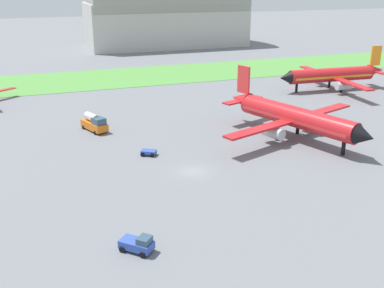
{
  "coord_description": "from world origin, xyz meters",
  "views": [
    {
      "loc": [
        -21.76,
        -59.97,
        27.84
      ],
      "look_at": [
        1.2,
        3.82,
        3.0
      ],
      "focal_mm": 42.79,
      "sensor_mm": 36.0,
      "label": 1
    }
  ],
  "objects": [
    {
      "name": "airplane_midfield_jet",
      "position": [
        22.19,
        8.19,
        4.13
      ],
      "size": [
        31.37,
        31.1,
        11.47
      ],
      "rotation": [
        0.0,
        0.0,
        5.05
      ],
      "color": "red",
      "rests_on": "ground_plane"
    },
    {
      "name": "baggage_cart_near_gate",
      "position": [
        -4.63,
        8.8,
        0.57
      ],
      "size": [
        2.94,
        2.73,
        0.9
      ],
      "rotation": [
        0.0,
        0.0,
        2.6
      ],
      "color": "#334FB2",
      "rests_on": "ground_plane"
    },
    {
      "name": "ground_plane",
      "position": [
        0.0,
        0.0,
        0.0
      ],
      "size": [
        600.0,
        600.0,
        0.0
      ],
      "primitive_type": "plane",
      "color": "slate"
    },
    {
      "name": "pushback_tug_by_runway",
      "position": [
        -12.89,
        -18.19,
        0.91
      ],
      "size": [
        3.84,
        3.8,
        1.95
      ],
      "rotation": [
        0.0,
        0.0,
        5.51
      ],
      "color": "#334FB2",
      "rests_on": "ground_plane"
    },
    {
      "name": "fuel_truck_midfield",
      "position": [
        -11.08,
        24.86,
        1.58
      ],
      "size": [
        4.59,
        6.93,
        3.29
      ],
      "rotation": [
        0.0,
        0.0,
        5.08
      ],
      "color": "orange",
      "rests_on": "ground_plane"
    },
    {
      "name": "grass_taxiway_strip",
      "position": [
        0.0,
        72.14,
        0.04
      ],
      "size": [
        360.0,
        28.0,
        0.08
      ],
      "primitive_type": "cube",
      "color": "#549342",
      "rests_on": "ground_plane"
    },
    {
      "name": "airplane_parked_jet_far",
      "position": [
        52.24,
        37.83,
        3.95
      ],
      "size": [
        30.49,
        31.07,
        10.98
      ],
      "rotation": [
        0.0,
        0.0,
        3.08
      ],
      "color": "red",
      "rests_on": "ground_plane"
    },
    {
      "name": "hangar_distant",
      "position": [
        35.17,
        130.56,
        16.62
      ],
      "size": [
        65.37,
        30.65,
        36.1
      ],
      "color": "#BCB7B2",
      "rests_on": "ground_plane"
    }
  ]
}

